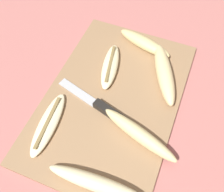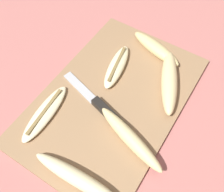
{
  "view_description": "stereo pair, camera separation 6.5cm",
  "coord_description": "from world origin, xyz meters",
  "px_view_note": "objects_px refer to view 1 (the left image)",
  "views": [
    {
      "loc": [
        -0.33,
        -0.13,
        0.57
      ],
      "look_at": [
        0.0,
        0.0,
        0.02
      ],
      "focal_mm": 42.0,
      "sensor_mm": 36.0,
      "label": 1
    },
    {
      "loc": [
        -0.3,
        -0.19,
        0.57
      ],
      "look_at": [
        0.0,
        0.0,
        0.02
      ],
      "focal_mm": 42.0,
      "sensor_mm": 36.0,
      "label": 2
    }
  ],
  "objects_px": {
    "knife": "(106,110)",
    "banana_cream_curved": "(96,183)",
    "banana_mellow_near": "(139,134)",
    "banana_pale_long": "(110,66)",
    "banana_ripe_center": "(164,73)",
    "banana_bright_far": "(48,124)",
    "banana_spotted_left": "(145,43)"
  },
  "relations": [
    {
      "from": "banana_bright_far",
      "to": "banana_mellow_near",
      "type": "bearing_deg",
      "value": -76.48
    },
    {
      "from": "banana_mellow_near",
      "to": "banana_spotted_left",
      "type": "xyz_separation_m",
      "value": [
        0.27,
        0.08,
        -0.0
      ]
    },
    {
      "from": "knife",
      "to": "banana_cream_curved",
      "type": "relative_size",
      "value": 1.03
    },
    {
      "from": "banana_cream_curved",
      "to": "banana_ripe_center",
      "type": "height_order",
      "value": "banana_ripe_center"
    },
    {
      "from": "banana_ripe_center",
      "to": "banana_pale_long",
      "type": "bearing_deg",
      "value": 99.7
    },
    {
      "from": "knife",
      "to": "banana_cream_curved",
      "type": "bearing_deg",
      "value": -148.22
    },
    {
      "from": "knife",
      "to": "banana_spotted_left",
      "type": "distance_m",
      "value": 0.24
    },
    {
      "from": "banana_spotted_left",
      "to": "banana_ripe_center",
      "type": "xyz_separation_m",
      "value": [
        -0.09,
        -0.08,
        0.0
      ]
    },
    {
      "from": "banana_pale_long",
      "to": "banana_cream_curved",
      "type": "xyz_separation_m",
      "value": [
        -0.3,
        -0.09,
        0.01
      ]
    },
    {
      "from": "knife",
      "to": "banana_pale_long",
      "type": "distance_m",
      "value": 0.13
    },
    {
      "from": "knife",
      "to": "banana_bright_far",
      "type": "xyz_separation_m",
      "value": [
        -0.08,
        0.11,
        0.0
      ]
    },
    {
      "from": "banana_pale_long",
      "to": "banana_cream_curved",
      "type": "height_order",
      "value": "banana_cream_curved"
    },
    {
      "from": "knife",
      "to": "banana_bright_far",
      "type": "distance_m",
      "value": 0.14
    },
    {
      "from": "banana_bright_far",
      "to": "knife",
      "type": "bearing_deg",
      "value": -52.24
    },
    {
      "from": "knife",
      "to": "banana_ripe_center",
      "type": "height_order",
      "value": "banana_ripe_center"
    },
    {
      "from": "banana_spotted_left",
      "to": "banana_bright_far",
      "type": "xyz_separation_m",
      "value": [
        -0.32,
        0.13,
        -0.01
      ]
    },
    {
      "from": "banana_pale_long",
      "to": "banana_ripe_center",
      "type": "relative_size",
      "value": 0.8
    },
    {
      "from": "banana_mellow_near",
      "to": "banana_pale_long",
      "type": "bearing_deg",
      "value": 40.04
    },
    {
      "from": "banana_ripe_center",
      "to": "banana_bright_far",
      "type": "relative_size",
      "value": 1.13
    },
    {
      "from": "banana_mellow_near",
      "to": "banana_bright_far",
      "type": "relative_size",
      "value": 1.14
    },
    {
      "from": "banana_spotted_left",
      "to": "banana_cream_curved",
      "type": "height_order",
      "value": "same"
    },
    {
      "from": "knife",
      "to": "banana_cream_curved",
      "type": "distance_m",
      "value": 0.18
    },
    {
      "from": "banana_mellow_near",
      "to": "banana_ripe_center",
      "type": "distance_m",
      "value": 0.19
    },
    {
      "from": "banana_mellow_near",
      "to": "banana_pale_long",
      "type": "height_order",
      "value": "banana_mellow_near"
    },
    {
      "from": "banana_pale_long",
      "to": "banana_cream_curved",
      "type": "distance_m",
      "value": 0.31
    },
    {
      "from": "banana_ripe_center",
      "to": "banana_bright_far",
      "type": "distance_m",
      "value": 0.32
    },
    {
      "from": "knife",
      "to": "banana_ripe_center",
      "type": "distance_m",
      "value": 0.18
    },
    {
      "from": "banana_cream_curved",
      "to": "banana_mellow_near",
      "type": "bearing_deg",
      "value": -19.67
    },
    {
      "from": "banana_cream_curved",
      "to": "banana_bright_far",
      "type": "height_order",
      "value": "banana_cream_curved"
    },
    {
      "from": "knife",
      "to": "banana_spotted_left",
      "type": "relative_size",
      "value": 1.28
    },
    {
      "from": "banana_pale_long",
      "to": "banana_spotted_left",
      "type": "distance_m",
      "value": 0.12
    },
    {
      "from": "knife",
      "to": "banana_mellow_near",
      "type": "distance_m",
      "value": 0.1
    }
  ]
}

